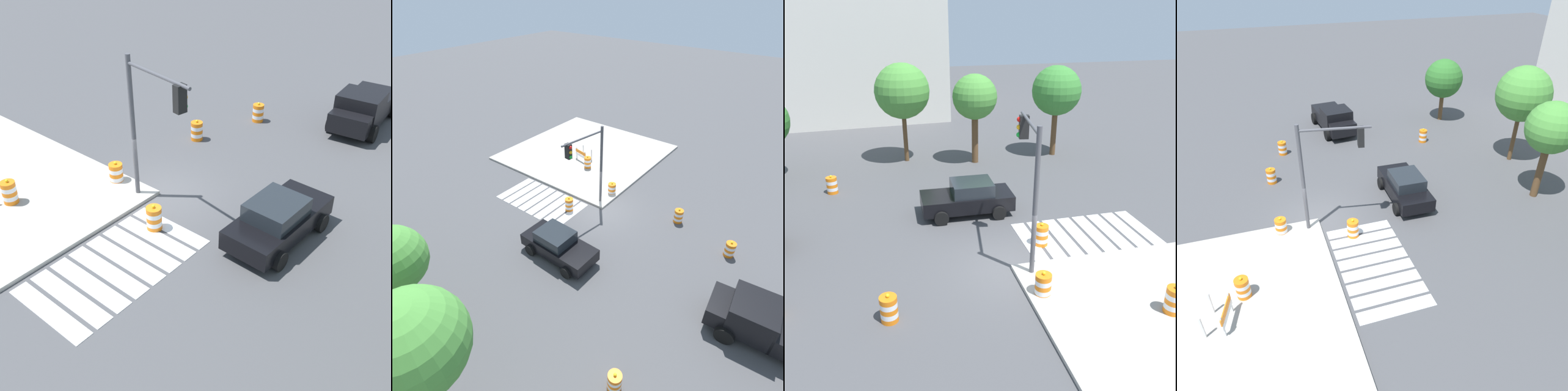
{
  "view_description": "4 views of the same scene",
  "coord_description": "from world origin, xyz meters",
  "views": [
    {
      "loc": [
        11.6,
        11.45,
        10.7
      ],
      "look_at": [
        1.01,
        2.69,
        1.58
      ],
      "focal_mm": 44.96,
      "sensor_mm": 36.0,
      "label": 1
    },
    {
      "loc": [
        -10.04,
        14.71,
        13.29
      ],
      "look_at": [
        0.74,
        0.65,
        1.19
      ],
      "focal_mm": 29.97,
      "sensor_mm": 36.0,
      "label": 2
    },
    {
      "loc": [
        -4.43,
        -13.05,
        9.11
      ],
      "look_at": [
        -0.45,
        3.05,
        1.77
      ],
      "focal_mm": 39.25,
      "sensor_mm": 36.0,
      "label": 3
    },
    {
      "loc": [
        15.6,
        -2.16,
        11.83
      ],
      "look_at": [
        -0.24,
        3.05,
        0.79
      ],
      "focal_mm": 34.37,
      "sensor_mm": 36.0,
      "label": 4
    }
  ],
  "objects": [
    {
      "name": "construction_barricade",
      "position": [
        5.33,
        -4.57,
        0.72
      ],
      "size": [
        1.38,
        1.04,
        1.0
      ],
      "color": "silver",
      "rests_on": "sidewalk_corner"
    },
    {
      "name": "traffic_barrel_median_near",
      "position": [
        -7.05,
        9.14,
        0.45
      ],
      "size": [
        0.56,
        0.56,
        1.02
      ],
      "color": "orange",
      "rests_on": "ground"
    },
    {
      "name": "crosswalk_stripes",
      "position": [
        4.0,
        1.8,
        0.01
      ],
      "size": [
        5.85,
        3.2,
        0.02
      ],
      "color": "silver",
      "rests_on": "ground"
    },
    {
      "name": "traffic_barrel_median_far",
      "position": [
        -8.21,
        -0.81,
        0.45
      ],
      "size": [
        0.56,
        0.56,
        1.02
      ],
      "color": "orange",
      "rests_on": "ground"
    },
    {
      "name": "pickup_truck",
      "position": [
        -10.97,
        3.49,
        0.97
      ],
      "size": [
        5.31,
        2.73,
        1.92
      ],
      "color": "black",
      "rests_on": "ground"
    },
    {
      "name": "traffic_barrel_near_corner",
      "position": [
        0.52,
        -1.91,
        0.45
      ],
      "size": [
        0.56,
        0.56,
        1.02
      ],
      "color": "orange",
      "rests_on": "ground"
    },
    {
      "name": "street_tree_corner_lot",
      "position": [
        1.47,
        12.2,
        4.09
      ],
      "size": [
        2.72,
        2.72,
        5.51
      ],
      "color": "brown",
      "rests_on": "ground"
    },
    {
      "name": "street_tree_streetside_mid",
      "position": [
        -10.57,
        12.3,
        3.32
      ],
      "size": [
        2.93,
        2.93,
        4.81
      ],
      "color": "brown",
      "rests_on": "ground"
    },
    {
      "name": "sidewalk_corner",
      "position": [
        6.0,
        -6.0,
        0.07
      ],
      "size": [
        12.0,
        12.0,
        0.15
      ],
      "primitive_type": "cube",
      "color": "#ADA89E",
      "rests_on": "ground"
    },
    {
      "name": "traffic_barrel_far_curb",
      "position": [
        -4.62,
        -1.89,
        0.45
      ],
      "size": [
        0.56,
        0.56,
        1.02
      ],
      "color": "orange",
      "rests_on": "ground"
    },
    {
      "name": "sports_car",
      "position": [
        -0.56,
        5.05,
        0.81
      ],
      "size": [
        4.35,
        2.22,
        1.63
      ],
      "color": "black",
      "rests_on": "ground"
    },
    {
      "name": "traffic_barrel_on_sidewalk",
      "position": [
        4.18,
        -3.82,
        0.6
      ],
      "size": [
        0.56,
        0.56,
        1.02
      ],
      "color": "orange",
      "rests_on": "sidewalk_corner"
    },
    {
      "name": "ground_plane",
      "position": [
        0.0,
        0.0,
        0.0
      ],
      "size": [
        120.0,
        120.0,
        0.0
      ],
      "primitive_type": "plane",
      "color": "#474749"
    },
    {
      "name": "traffic_light_pole",
      "position": [
        0.77,
        0.53,
        3.91
      ],
      "size": [
        0.73,
        3.26,
        5.5
      ],
      "color": "#4C4C51",
      "rests_on": "sidewalk_corner"
    },
    {
      "name": "traffic_barrel_crosswalk_end",
      "position": [
        1.75,
        1.39,
        0.45
      ],
      "size": [
        0.56,
        0.56,
        1.02
      ],
      "color": "orange",
      "rests_on": "ground"
    },
    {
      "name": "street_tree_streetside_near",
      "position": [
        -2.74,
        13.53,
        4.42
      ],
      "size": [
        3.34,
        3.34,
        6.11
      ],
      "color": "brown",
      "rests_on": "ground"
    }
  ]
}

